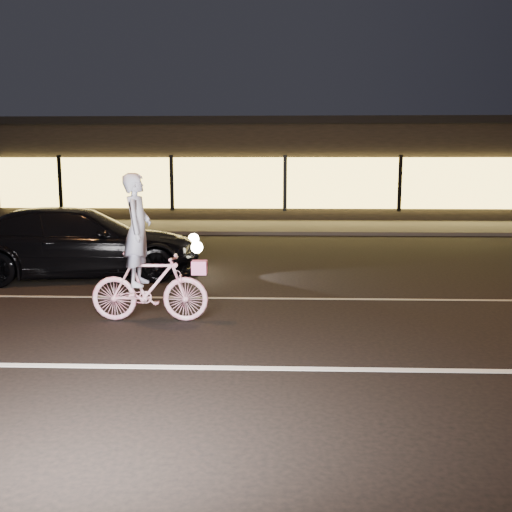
{
  "coord_description": "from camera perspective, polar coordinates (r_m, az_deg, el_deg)",
  "views": [
    {
      "loc": [
        -0.34,
        -7.86,
        2.37
      ],
      "look_at": [
        -0.64,
        0.6,
        0.99
      ],
      "focal_mm": 40.0,
      "sensor_mm": 36.0,
      "label": 1
    }
  ],
  "objects": [
    {
      "name": "cyclist",
      "position": [
        8.72,
        -10.92,
        -1.35
      ],
      "size": [
        1.78,
        0.61,
        2.24
      ],
      "rotation": [
        0.0,
        0.0,
        1.57
      ],
      "color": "#EE4A7E",
      "rests_on": "ground"
    },
    {
      "name": "ground",
      "position": [
        8.22,
        4.34,
        -7.55
      ],
      "size": [
        90.0,
        90.0,
        0.0
      ],
      "primitive_type": "plane",
      "color": "black",
      "rests_on": "ground"
    },
    {
      "name": "sidewalk",
      "position": [
        20.99,
        2.96,
        2.92
      ],
      "size": [
        30.0,
        4.0,
        0.12
      ],
      "primitive_type": "cube",
      "color": "#383533",
      "rests_on": "ground"
    },
    {
      "name": "storefront",
      "position": [
        26.83,
        2.8,
        8.76
      ],
      "size": [
        25.4,
        8.42,
        4.2
      ],
      "color": "black",
      "rests_on": "ground"
    },
    {
      "name": "lane_stripe_near",
      "position": [
        6.8,
        4.85,
        -11.18
      ],
      "size": [
        60.0,
        0.12,
        0.01
      ],
      "primitive_type": "cube",
      "color": "silver",
      "rests_on": "ground"
    },
    {
      "name": "sedan",
      "position": [
        12.52,
        -17.22,
        1.31
      ],
      "size": [
        5.35,
        2.99,
        1.46
      ],
      "rotation": [
        0.0,
        0.0,
        1.76
      ],
      "color": "black",
      "rests_on": "ground"
    },
    {
      "name": "lane_stripe_far",
      "position": [
        10.15,
        3.9,
        -4.27
      ],
      "size": [
        60.0,
        0.1,
        0.01
      ],
      "primitive_type": "cube",
      "color": "gray",
      "rests_on": "ground"
    }
  ]
}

